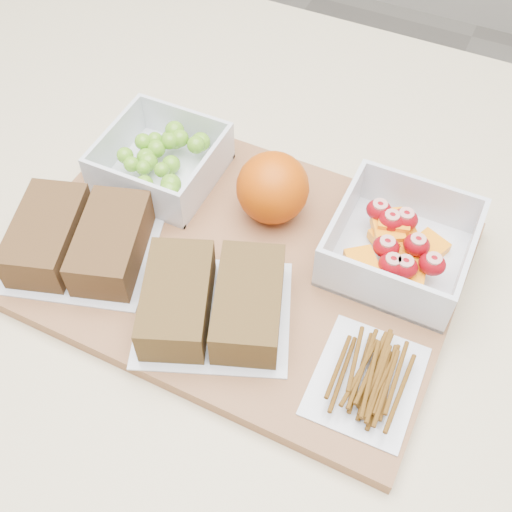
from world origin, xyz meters
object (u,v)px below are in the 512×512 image
at_px(cutting_board, 239,261).
at_px(sandwich_bag_left, 79,239).
at_px(orange, 273,188).
at_px(grape_container, 163,160).
at_px(fruit_container, 399,246).
at_px(sandwich_bag_center, 213,302).
at_px(pretzel_bag, 368,375).

distance_m(cutting_board, sandwich_bag_left, 0.16).
bearing_deg(orange, sandwich_bag_left, -138.92).
bearing_deg(grape_container, sandwich_bag_left, -98.17).
distance_m(grape_container, fruit_container, 0.27).
bearing_deg(sandwich_bag_center, orange, 91.35).
relative_size(cutting_board, sandwich_bag_center, 2.39).
distance_m(grape_container, pretzel_bag, 0.32).
relative_size(cutting_board, sandwich_bag_left, 2.49).
relative_size(fruit_container, sandwich_bag_left, 0.76).
relative_size(fruit_container, orange, 1.74).
bearing_deg(sandwich_bag_center, pretzel_bag, -1.70).
distance_m(cutting_board, grape_container, 0.14).
bearing_deg(cutting_board, fruit_container, 24.55).
distance_m(cutting_board, sandwich_bag_center, 0.08).
height_order(fruit_container, sandwich_bag_left, fruit_container).
bearing_deg(fruit_container, sandwich_bag_center, -135.00).
distance_m(grape_container, sandwich_bag_left, 0.13).
bearing_deg(cutting_board, grape_container, 152.29).
height_order(sandwich_bag_left, sandwich_bag_center, same).
bearing_deg(sandwich_bag_left, orange, 41.08).
relative_size(grape_container, orange, 1.59).
xyz_separation_m(sandwich_bag_left, pretzel_bag, (0.30, -0.01, -0.01)).
bearing_deg(cutting_board, sandwich_bag_center, -81.87).
height_order(orange, sandwich_bag_center, orange).
xyz_separation_m(fruit_container, sandwich_bag_center, (-0.13, -0.13, 0.00)).
height_order(cutting_board, orange, orange).
height_order(grape_container, sandwich_bag_left, grape_container).
distance_m(fruit_container, sandwich_bag_center, 0.19).
xyz_separation_m(cutting_board, fruit_container, (0.14, 0.06, 0.03)).
xyz_separation_m(cutting_board, pretzel_bag, (0.16, -0.08, 0.02)).
bearing_deg(cutting_board, pretzel_bag, -24.40).
bearing_deg(sandwich_bag_left, pretzel_bag, -2.56).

